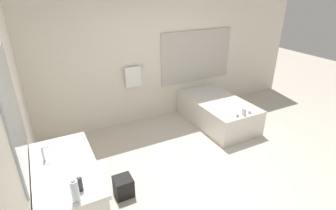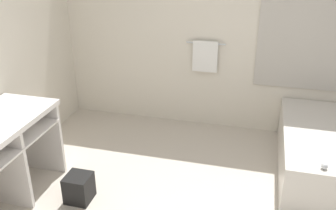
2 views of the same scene
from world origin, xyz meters
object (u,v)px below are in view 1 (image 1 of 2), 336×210
bathtub (217,110)px  soap_dispenser (80,184)px  waste_bin (123,186)px  water_bottle_1 (75,191)px

bathtub → soap_dispenser: soap_dispenser is taller
waste_bin → bathtub: bearing=24.7°
water_bottle_1 → soap_dispenser: water_bottle_1 is taller
soap_dispenser → waste_bin: soap_dispenser is taller
water_bottle_1 → soap_dispenser: (0.06, 0.11, -0.04)m
soap_dispenser → water_bottle_1: bearing=-118.1°
bathtub → soap_dispenser: (-2.95, -1.76, 0.67)m
soap_dispenser → waste_bin: (0.58, 0.66, -0.81)m
bathtub → water_bottle_1: bearing=-148.2°
water_bottle_1 → soap_dispenser: bearing=61.9°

